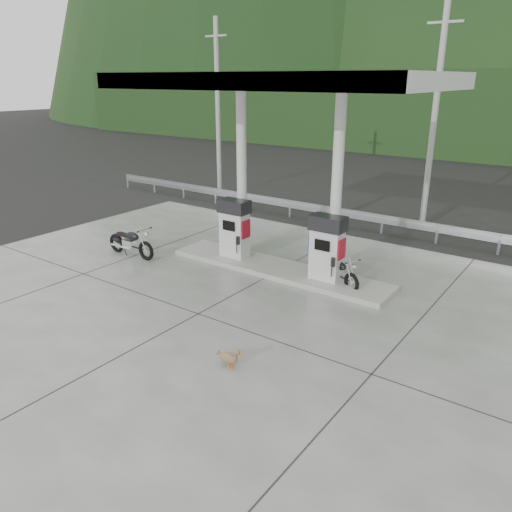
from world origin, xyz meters
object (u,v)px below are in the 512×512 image
Objects in this scene: gas_pump_right at (327,248)px; duck at (228,358)px; gas_pump_left at (234,228)px; motorcycle_right at (337,271)px; motorcycle_left at (131,243)px.

gas_pump_right is 5.00m from duck.
gas_pump_left is 6.18m from duck.
gas_pump_left reaches higher than motorcycle_right.
motorcycle_right is at bearing 24.84° from gas_pump_right.
motorcycle_left is 6.69m from motorcycle_right.
motorcycle_right is at bearing 88.17° from duck.
motorcycle_left is at bearing -165.50° from gas_pump_right.
motorcycle_right is at bearing 2.18° from gas_pump_left.
duck is (0.18, -5.03, -0.19)m from motorcycle_right.
motorcycle_left is (-6.18, -1.60, -0.61)m from gas_pump_right.
gas_pump_right reaches higher than motorcycle_left.
gas_pump_right reaches higher than duck.
motorcycle_right is (6.46, 1.73, -0.06)m from motorcycle_left.
motorcycle_left is (-2.98, -1.60, -0.61)m from gas_pump_left.
duck is (3.67, -4.90, -0.86)m from gas_pump_left.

